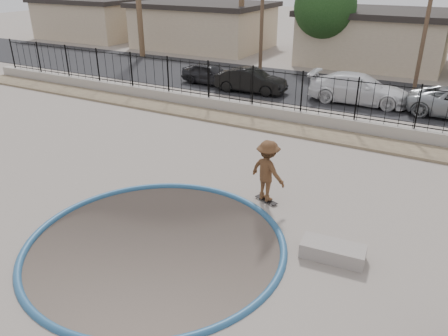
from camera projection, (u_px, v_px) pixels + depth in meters
ground at (309, 134)px, 22.51m from camera, size 120.00×120.00×2.20m
bowl_pit at (156, 245)px, 11.70m from camera, size 6.84×6.84×1.80m
coping_ring at (156, 245)px, 11.70m from camera, size 7.04×7.04×0.20m
rock_strip at (291, 129)px, 19.80m from camera, size 42.00×1.60×0.11m
retaining_wall at (300, 117)px, 20.57m from camera, size 42.00×0.45×0.60m
fence at (302, 92)px, 20.06m from camera, size 40.00×0.04×1.80m
street at (338, 91)px, 26.02m from camera, size 90.00×8.00×0.04m
house_west_far at (96, 17)px, 44.94m from camera, size 10.60×8.60×3.90m
house_west at (204, 25)px, 39.29m from camera, size 11.60×8.60×3.90m
house_center at (375, 36)px, 32.76m from camera, size 10.60×8.60×3.90m
utility_pole_left at (262, 1)px, 28.25m from camera, size 1.70×0.24×9.00m
utility_pole_mid at (430, 3)px, 23.80m from camera, size 1.70×0.24×9.50m
street_tree_left at (325, 7)px, 30.35m from camera, size 4.32×4.32×6.36m
skater at (267, 174)px, 13.42m from camera, size 1.43×1.10×1.96m
skateboard at (266, 200)px, 13.81m from camera, size 0.83×0.46×0.07m
concrete_ledge at (333, 251)px, 11.09m from camera, size 1.66×0.84×0.40m
car_a at (211, 74)px, 27.16m from camera, size 3.89×1.84×1.28m
car_b at (251, 81)px, 25.43m from camera, size 4.24×1.70×1.37m
car_c at (359, 89)px, 23.40m from camera, size 5.39×2.34×1.54m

